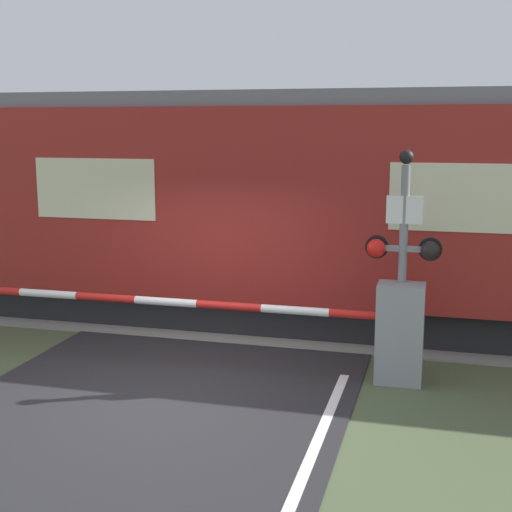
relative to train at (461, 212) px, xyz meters
name	(u,v)px	position (x,y,z in m)	size (l,w,h in m)	color
ground_plane	(171,388)	(-3.52, -3.56, -1.96)	(80.00, 80.00, 0.00)	#475638
track_bed	(246,315)	(-3.52, 0.00, -1.93)	(36.00, 3.20, 0.13)	gray
train	(461,212)	(0.00, 0.00, 0.00)	(20.40, 2.79, 3.82)	black
crossing_barrier	(353,327)	(-1.34, -2.57, -1.26)	(6.86, 0.44, 1.31)	gray
signal_post	(403,251)	(-0.74, -2.44, -0.25)	(0.98, 0.26, 3.00)	gray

